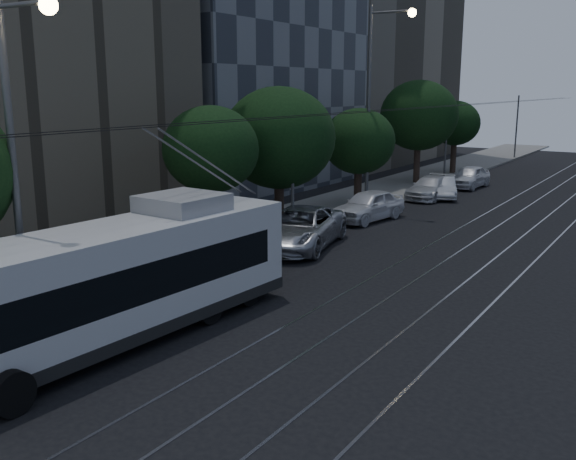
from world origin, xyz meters
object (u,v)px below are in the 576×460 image
Objects in this scene: car_white_a at (368,205)px; streetlamp_far at (376,90)px; trolleybus at (114,282)px; pickup_silver at (299,228)px; car_white_d at (469,177)px; streetlamp_near at (20,137)px; car_white_c at (443,188)px; car_white_b at (430,188)px.

streetlamp_far reaches higher than car_white_a.
streetlamp_far is at bearing 100.08° from trolleybus.
pickup_silver is 1.38× the size of car_white_d.
streetlamp_near is at bearing -82.21° from car_white_a.
trolleybus is 3.14× the size of car_white_c.
streetlamp_far reaches higher than trolleybus.
car_white_d is (0.94, 20.57, -0.09)m from pickup_silver.
pickup_silver is at bearing -117.12° from car_white_c.
streetlamp_far reaches higher than car_white_d.
car_white_c is at bearing 74.09° from pickup_silver.
streetlamp_near is at bearing -116.73° from car_white_c.
trolleybus reaches higher than pickup_silver.
car_white_d is 33.53m from streetlamp_near.
pickup_silver is at bearing -89.73° from car_white_d.
streetlamp_far is (-2.47, 21.16, 4.88)m from trolleybus.
car_white_d is at bearing 82.97° from car_white_b.
pickup_silver is at bearing -91.50° from car_white_b.
car_white_d is at bearing 95.39° from car_white_a.
car_white_a is at bearing -92.40° from car_white_b.
trolleybus is 2.61× the size of car_white_b.
car_white_a is 0.99× the size of car_white_b.
car_white_c is 8.61m from streetlamp_far.
car_white_c is (0.86, 8.81, -0.15)m from car_white_a.
streetlamp_far is at bearing 119.92° from car_white_a.
streetlamp_near is (-1.44, -33.17, 4.70)m from car_white_d.
pickup_silver is 0.55× the size of streetlamp_far.
streetlamp_near is (-0.50, -12.60, 4.61)m from pickup_silver.
streetlamp_near is 0.82× the size of streetlamp_far.
trolleybus is at bearing -83.33° from streetlamp_far.
trolleybus is 2.77× the size of car_white_d.
car_white_a is (-1.40, 18.31, -0.88)m from trolleybus.
trolleybus is at bearing -95.85° from pickup_silver.
car_white_b is 1.06× the size of car_white_d.
trolleybus is 27.15m from car_white_c.
streetlamp_near is at bearing -89.60° from car_white_d.
car_white_b is 0.90m from car_white_c.
pickup_silver is at bearing 100.32° from trolleybus.
car_white_a is 8.13m from car_white_b.
trolleybus is at bearing -86.30° from car_white_d.
pickup_silver is 20.59m from car_white_d.
car_white_b is at bearing -154.01° from car_white_c.
pickup_silver reaches higher than car_white_b.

